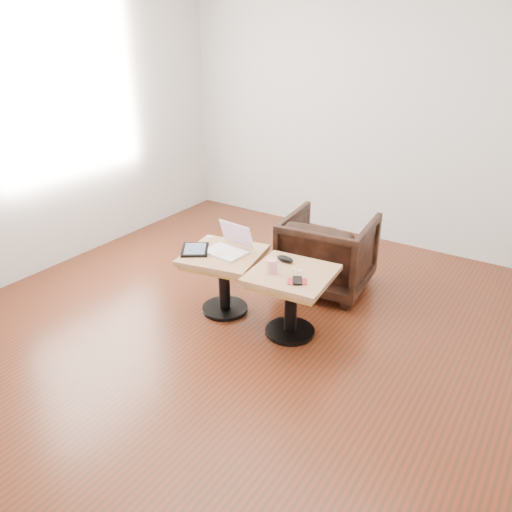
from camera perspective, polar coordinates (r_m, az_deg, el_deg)
The scene contains 11 objects.
room_shell at distance 3.25m, azimuth -0.11°, elevation 11.53°, with size 4.52×4.52×2.71m.
side_table_left at distance 3.89m, azimuth -3.71°, elevation -1.34°, with size 0.66×0.66×0.51m.
side_table_right at distance 3.60m, azimuth 4.06°, elevation -3.65°, with size 0.61×0.61×0.51m.
laptop at distance 3.84m, azimuth -3.12°, elevation 1.14°, with size 0.33×0.31×0.21m.
tablet at distance 3.89m, azimuth -6.98°, elevation 0.73°, with size 0.31×0.32×0.02m.
charging_adapter at distance 4.10m, azimuth -5.24°, elevation 2.13°, with size 0.04×0.04×0.02m, color white.
glasses_case at distance 3.68m, azimuth 3.33°, elevation -0.34°, with size 0.14×0.06×0.04m, color black.
striped_cup at distance 3.51m, azimuth 1.78°, elevation -1.15°, with size 0.08×0.08×0.10m, color #F1466E.
earbuds_tangle at distance 3.55m, azimuth 4.71°, elevation -1.67°, with size 0.08×0.06×0.02m.
phone_on_sleeve at distance 3.41m, azimuth 4.74°, elevation -2.85°, with size 0.16×0.15×0.02m.
armchair at distance 4.31m, azimuth 8.20°, elevation 0.41°, with size 0.71×0.73×0.66m, color black.
Camera 1 is at (1.75, -2.63, 2.11)m, focal length 35.00 mm.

